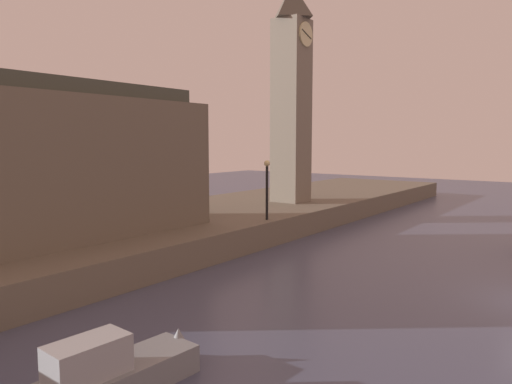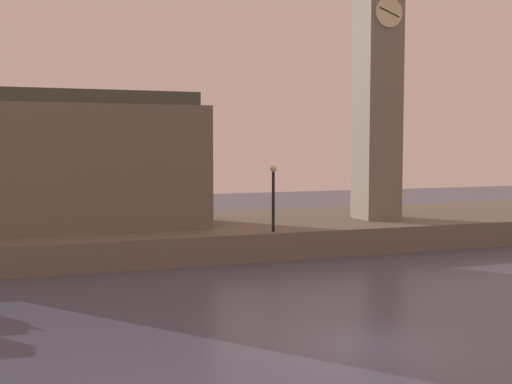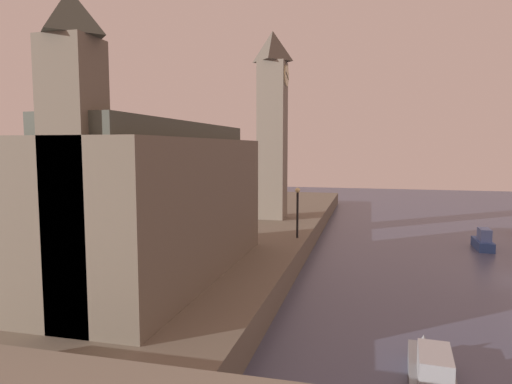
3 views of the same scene
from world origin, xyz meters
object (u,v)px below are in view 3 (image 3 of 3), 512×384
at_px(clock_tower, 272,124).
at_px(parliament_hall, 164,201).
at_px(streetlamp, 297,206).
at_px(boat_cruiser_grey, 430,371).
at_px(boat_tour_blue, 482,241).

bearing_deg(clock_tower, parliament_hall, 176.08).
distance_m(streetlamp, boat_cruiser_grey, 17.83).
relative_size(parliament_hall, boat_tour_blue, 4.27).
relative_size(streetlamp, boat_cruiser_grey, 0.66).
height_order(clock_tower, boat_tour_blue, clock_tower).
height_order(parliament_hall, boat_cruiser_grey, parliament_hall).
height_order(parliament_hall, boat_tour_blue, parliament_hall).
bearing_deg(parliament_hall, streetlamp, -23.96).
bearing_deg(clock_tower, boat_cruiser_grey, -156.71).
distance_m(boat_tour_blue, boat_cruiser_grey, 23.80).
xyz_separation_m(parliament_hall, boat_tour_blue, (17.82, -18.45, -4.68)).
height_order(clock_tower, parliament_hall, clock_tower).
xyz_separation_m(parliament_hall, streetlamp, (11.05, -4.91, -1.51)).
bearing_deg(boat_cruiser_grey, clock_tower, 23.29).
relative_size(clock_tower, streetlamp, 4.61).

